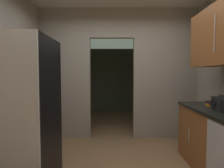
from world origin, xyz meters
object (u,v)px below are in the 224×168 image
dishwasher (220,165)px  boombox (223,104)px  book_stack (210,104)px  refrigerator (14,117)px

dishwasher → boombox: (0.28, 0.45, 0.56)m
book_stack → refrigerator: bearing=-166.2°
book_stack → dishwasher: bearing=-111.4°
refrigerator → book_stack: size_ratio=10.15×
boombox → book_stack: bearing=84.7°
dishwasher → book_stack: bearing=68.6°
dishwasher → boombox: size_ratio=2.42×
boombox → book_stack: (0.03, 0.36, -0.05)m
boombox → book_stack: boombox is taller
refrigerator → dishwasher: (2.22, -0.18, -0.47)m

